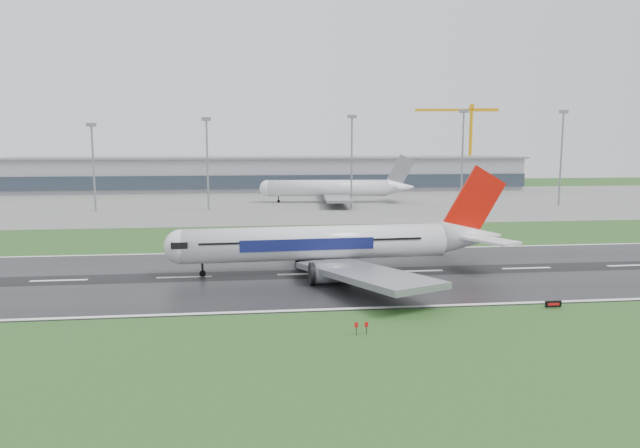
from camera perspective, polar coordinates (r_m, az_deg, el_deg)
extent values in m
plane|color=#224A1B|center=(100.46, -1.61, -4.93)|extent=(520.00, 520.00, 0.00)
cube|color=black|center=(100.44, -1.61, -4.90)|extent=(400.00, 45.00, 0.10)
cube|color=slate|center=(223.85, -4.51, 2.14)|extent=(400.00, 130.00, 0.08)
cube|color=gray|center=(283.09, -5.02, 4.84)|extent=(240.00, 36.00, 15.00)
cylinder|color=gray|center=(204.04, -21.14, 4.95)|extent=(0.64, 0.64, 27.50)
cylinder|color=gray|center=(198.20, -10.87, 5.55)|extent=(0.64, 0.64, 29.48)
cylinder|color=gray|center=(200.66, 3.09, 5.86)|extent=(0.64, 0.64, 30.55)
cylinder|color=gray|center=(210.84, 13.65, 6.02)|extent=(0.64, 0.64, 32.57)
cylinder|color=gray|center=(226.09, 22.37, 5.77)|extent=(0.64, 0.64, 32.59)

